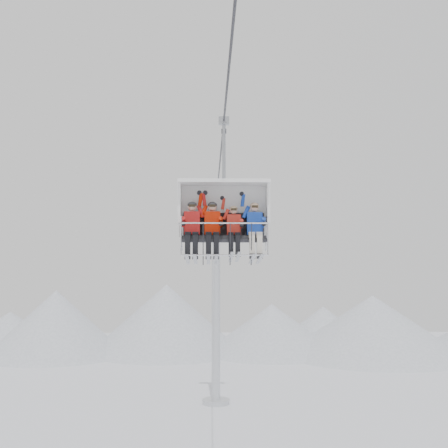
{
  "coord_description": "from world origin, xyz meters",
  "views": [
    {
      "loc": [
        -0.38,
        -15.61,
        9.24
      ],
      "look_at": [
        0.0,
        0.0,
        10.33
      ],
      "focal_mm": 45.0,
      "sensor_mm": 36.0,
      "label": 1
    }
  ],
  "objects_px": {
    "chairlift_carrier": "(224,211)",
    "skier_far_right": "(255,228)",
    "skier_center_right": "(234,229)",
    "lift_tower_right": "(216,315)",
    "skier_far_left": "(192,227)",
    "skier_center_left": "(212,227)"
  },
  "relations": [
    {
      "from": "chairlift_carrier",
      "to": "skier_far_right",
      "type": "xyz_separation_m",
      "value": [
        0.86,
        -0.31,
        -0.48
      ]
    },
    {
      "from": "skier_far_right",
      "to": "skier_far_left",
      "type": "bearing_deg",
      "value": 179.92
    },
    {
      "from": "skier_far_left",
      "to": "skier_far_right",
      "type": "distance_m",
      "value": 1.75
    },
    {
      "from": "skier_center_left",
      "to": "skier_center_right",
      "type": "relative_size",
      "value": 1.03
    },
    {
      "from": "skier_center_right",
      "to": "skier_far_right",
      "type": "height_order",
      "value": "skier_far_right"
    },
    {
      "from": "lift_tower_right",
      "to": "skier_center_right",
      "type": "xyz_separation_m",
      "value": [
        0.27,
        -22.03,
        4.41
      ]
    },
    {
      "from": "skier_center_left",
      "to": "skier_far_right",
      "type": "height_order",
      "value": "skier_center_left"
    },
    {
      "from": "chairlift_carrier",
      "to": "skier_center_right",
      "type": "xyz_separation_m",
      "value": [
        0.27,
        -0.32,
        -0.53
      ]
    },
    {
      "from": "lift_tower_right",
      "to": "chairlift_carrier",
      "type": "bearing_deg",
      "value": -90.0
    },
    {
      "from": "skier_center_right",
      "to": "skier_far_right",
      "type": "relative_size",
      "value": 0.99
    },
    {
      "from": "lift_tower_right",
      "to": "skier_far_left",
      "type": "relative_size",
      "value": 7.79
    },
    {
      "from": "lift_tower_right",
      "to": "skier_far_left",
      "type": "bearing_deg",
      "value": -92.33
    },
    {
      "from": "skier_center_left",
      "to": "skier_far_right",
      "type": "bearing_deg",
      "value": -0.12
    },
    {
      "from": "lift_tower_right",
      "to": "skier_far_right",
      "type": "distance_m",
      "value": 22.48
    },
    {
      "from": "skier_center_left",
      "to": "skier_center_right",
      "type": "distance_m",
      "value": 0.6
    },
    {
      "from": "skier_center_left",
      "to": "skier_center_right",
      "type": "xyz_separation_m",
      "value": [
        0.6,
        -0.01,
        -0.05
      ]
    },
    {
      "from": "chairlift_carrier",
      "to": "skier_far_left",
      "type": "relative_size",
      "value": 2.3
    },
    {
      "from": "lift_tower_right",
      "to": "skier_center_right",
      "type": "height_order",
      "value": "lift_tower_right"
    },
    {
      "from": "skier_far_left",
      "to": "skier_far_right",
      "type": "relative_size",
      "value": 1.02
    },
    {
      "from": "skier_center_left",
      "to": "skier_center_right",
      "type": "height_order",
      "value": "skier_center_left"
    },
    {
      "from": "skier_center_right",
      "to": "lift_tower_right",
      "type": "bearing_deg",
      "value": 90.71
    },
    {
      "from": "skier_far_left",
      "to": "chairlift_carrier",
      "type": "bearing_deg",
      "value": 18.76
    }
  ]
}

